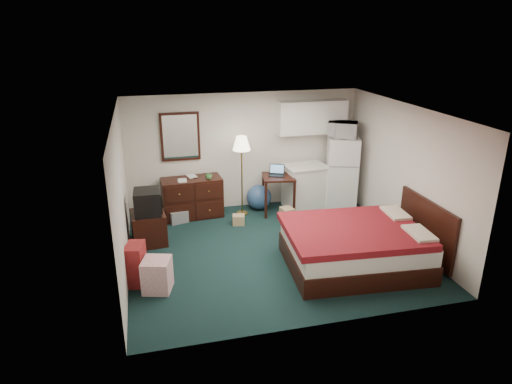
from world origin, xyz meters
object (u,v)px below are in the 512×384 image
object	(u,v)px
dresser	(192,198)
tv_stand	(149,228)
kitchen_counter	(305,187)
fridge	(342,173)
floor_lamp	(242,176)
desk	(278,194)
suitcase	(136,264)
bed	(355,247)

from	to	relation	value
dresser	tv_stand	size ratio (longest dim) A/B	1.89
kitchen_counter	fridge	world-z (taller)	fridge
kitchen_counter	tv_stand	world-z (taller)	kitchen_counter
floor_lamp	desk	size ratio (longest dim) A/B	2.05
tv_stand	fridge	bearing A→B (deg)	5.98
dresser	suitcase	size ratio (longest dim) A/B	1.85
desk	bed	distance (m)	2.60
fridge	bed	world-z (taller)	fridge
tv_stand	suitcase	bearing A→B (deg)	-104.51
dresser	kitchen_counter	distance (m)	2.46
dresser	floor_lamp	world-z (taller)	floor_lamp
dresser	bed	distance (m)	3.65
bed	suitcase	bearing A→B (deg)	179.12
kitchen_counter	bed	bearing A→B (deg)	-96.99
dresser	fridge	bearing A→B (deg)	-7.42
fridge	floor_lamp	bearing A→B (deg)	-164.30
suitcase	floor_lamp	bearing A→B (deg)	60.19
dresser	fridge	size ratio (longest dim) A/B	0.79
desk	tv_stand	size ratio (longest dim) A/B	1.27
floor_lamp	kitchen_counter	bearing A→B (deg)	1.35
floor_lamp	fridge	bearing A→B (deg)	-2.33
desk	bed	size ratio (longest dim) A/B	0.38
desk	suitcase	size ratio (longest dim) A/B	1.24
floor_lamp	kitchen_counter	xyz separation A→B (m)	(1.42, 0.03, -0.38)
desk	fridge	world-z (taller)	fridge
fridge	suitcase	distance (m)	4.96
dresser	tv_stand	bearing A→B (deg)	-135.19
bed	suitcase	xyz separation A→B (m)	(-3.51, 0.33, -0.02)
floor_lamp	bed	bearing A→B (deg)	-63.60
dresser	desk	bearing A→B (deg)	-11.36
bed	suitcase	world-z (taller)	bed
suitcase	kitchen_counter	bearing A→B (deg)	46.66
floor_lamp	tv_stand	size ratio (longest dim) A/B	2.61
fridge	tv_stand	xyz separation A→B (m)	(-4.17, -0.83, -0.48)
tv_stand	dresser	bearing A→B (deg)	43.19
floor_lamp	bed	size ratio (longest dim) A/B	0.77
fridge	tv_stand	world-z (taller)	fridge
floor_lamp	tv_stand	bearing A→B (deg)	-154.83
desk	fridge	bearing A→B (deg)	10.50
kitchen_counter	floor_lamp	bearing A→B (deg)	176.43
bed	tv_stand	distance (m)	3.72
dresser	desk	xyz separation A→B (m)	(1.80, -0.24, -0.01)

